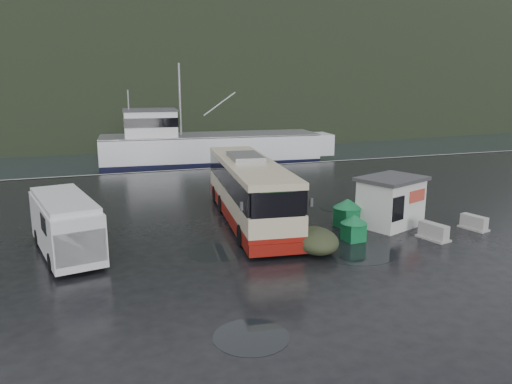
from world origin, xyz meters
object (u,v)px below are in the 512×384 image
object	(u,v)px
dome_tent	(315,252)
ticket_kiosk	(389,226)
waste_bin_left	(353,241)
waste_bin_right	(347,227)
jersey_barrier_a	(433,239)
fishing_trawler	(211,153)
jersey_barrier_b	(394,226)
coach_bus	(249,221)
jersey_barrier_c	(473,229)
white_van	(68,254)

from	to	relation	value
dome_tent	ticket_kiosk	size ratio (longest dim) A/B	0.82
ticket_kiosk	waste_bin_left	bearing A→B (deg)	-173.62
dome_tent	waste_bin_right	bearing A→B (deg)	42.84
waste_bin_left	ticket_kiosk	size ratio (longest dim) A/B	0.38
waste_bin_right	waste_bin_left	bearing A→B (deg)	-111.70
jersey_barrier_a	fishing_trawler	xyz separation A→B (m)	(-3.07, 32.03, 0.00)
jersey_barrier_b	fishing_trawler	xyz separation A→B (m)	(-2.64, 29.47, 0.00)
waste_bin_right	jersey_barrier_a	size ratio (longest dim) A/B	0.97
waste_bin_right	dome_tent	world-z (taller)	waste_bin_right
coach_bus	dome_tent	xyz separation A→B (m)	(1.21, -5.80, 0.00)
jersey_barrier_a	jersey_barrier_c	xyz separation A→B (m)	(3.07, 0.71, 0.00)
ticket_kiosk	jersey_barrier_a	bearing A→B (deg)	-97.13
white_van	jersey_barrier_a	size ratio (longest dim) A/B	4.02
jersey_barrier_c	white_van	bearing A→B (deg)	171.81
coach_bus	jersey_barrier_c	distance (m)	11.74
coach_bus	jersey_barrier_a	size ratio (longest dim) A/B	8.03
coach_bus	fishing_trawler	xyz separation A→B (m)	(4.34, 26.04, 0.00)
white_van	waste_bin_left	distance (m)	13.17
jersey_barrier_a	waste_bin_right	bearing A→B (deg)	131.88
white_van	ticket_kiosk	size ratio (longest dim) A/B	1.87
waste_bin_right	jersey_barrier_c	world-z (taller)	waste_bin_right
coach_bus	waste_bin_right	xyz separation A→B (m)	(4.50, -2.75, 0.00)
white_van	jersey_barrier_c	world-z (taller)	white_van
white_van	dome_tent	bearing A→B (deg)	-29.50
coach_bus	jersey_barrier_a	xyz separation A→B (m)	(7.41, -5.99, 0.00)
waste_bin_left	waste_bin_right	distance (m)	2.37
coach_bus	ticket_kiosk	distance (m)	7.50
white_van	waste_bin_right	distance (m)	13.80
dome_tent	fishing_trawler	xyz separation A→B (m)	(3.13, 31.84, 0.00)
coach_bus	jersey_barrier_c	size ratio (longest dim) A/B	8.67
coach_bus	waste_bin_left	bearing A→B (deg)	-47.13
coach_bus	jersey_barrier_a	distance (m)	9.53
jersey_barrier_b	jersey_barrier_c	bearing A→B (deg)	-27.88
jersey_barrier_b	waste_bin_left	bearing A→B (deg)	-155.59
white_van	waste_bin_left	xyz separation A→B (m)	(12.92, -2.51, 0.00)
jersey_barrier_a	coach_bus	bearing A→B (deg)	141.04
coach_bus	jersey_barrier_c	bearing A→B (deg)	-20.10
coach_bus	dome_tent	size ratio (longest dim) A/B	4.57
ticket_kiosk	fishing_trawler	xyz separation A→B (m)	(-2.39, 29.35, 0.00)
white_van	jersey_barrier_c	bearing A→B (deg)	-19.99
ticket_kiosk	jersey_barrier_a	distance (m)	2.76
dome_tent	ticket_kiosk	bearing A→B (deg)	24.22
coach_bus	fishing_trawler	size ratio (longest dim) A/B	0.47
coach_bus	dome_tent	bearing A→B (deg)	-71.55
waste_bin_right	ticket_kiosk	distance (m)	2.30
coach_bus	ticket_kiosk	xyz separation A→B (m)	(6.73, -3.31, 0.00)
white_van	coach_bus	bearing A→B (deg)	2.91
waste_bin_left	ticket_kiosk	xyz separation A→B (m)	(3.11, 1.64, 0.00)
white_van	dome_tent	world-z (taller)	white_van
waste_bin_left	jersey_barrier_a	size ratio (longest dim) A/B	0.82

